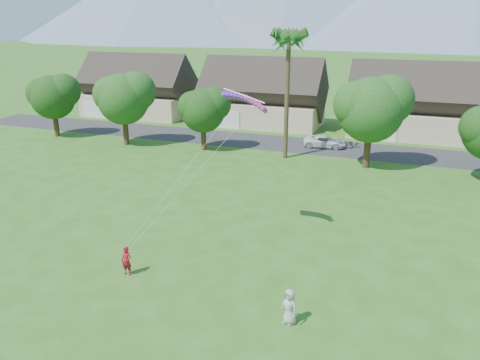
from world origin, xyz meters
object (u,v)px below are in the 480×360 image
at_px(kite_flyer, 127,261).
at_px(parafoil_kite, 246,98).
at_px(watcher, 289,307).
at_px(parked_car, 325,142).

xyz_separation_m(kite_flyer, parafoil_kite, (4.53, 6.41, 8.08)).
height_order(kite_flyer, parafoil_kite, parafoil_kite).
bearing_deg(parafoil_kite, watcher, -57.12).
bearing_deg(parafoil_kite, kite_flyer, -124.97).
bearing_deg(parked_car, watcher, -177.65).
distance_m(kite_flyer, parked_car, 31.11).
height_order(watcher, parafoil_kite, parafoil_kite).
distance_m(kite_flyer, watcher, 9.44).
bearing_deg(watcher, parafoil_kite, 152.38).
relative_size(watcher, parked_car, 0.38).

